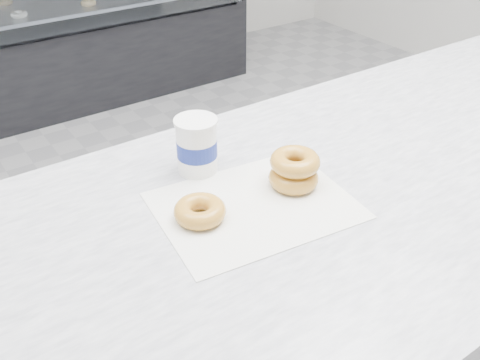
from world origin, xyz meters
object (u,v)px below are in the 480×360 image
(coffee_cup, at_px, (197,145))
(counter, at_px, (392,298))
(display_case, at_px, (49,21))
(donut_single, at_px, (200,211))
(donut_stack, at_px, (294,170))

(coffee_cup, bearing_deg, counter, -27.01)
(counter, xyz_separation_m, display_case, (0.00, 2.72, 0.04))
(counter, distance_m, display_case, 2.72)
(display_case, distance_m, donut_single, 2.75)
(counter, relative_size, display_case, 1.28)
(display_case, height_order, coffee_cup, display_case)
(counter, height_order, coffee_cup, coffee_cup)
(donut_stack, bearing_deg, coffee_cup, 129.14)
(display_case, bearing_deg, coffee_cup, -99.93)
(donut_single, distance_m, coffee_cup, 0.16)
(counter, distance_m, donut_single, 0.70)
(coffee_cup, bearing_deg, donut_stack, -53.91)
(donut_single, xyz_separation_m, donut_stack, (0.20, -0.01, 0.02))
(counter, distance_m, coffee_cup, 0.70)
(donut_single, height_order, donut_stack, donut_stack)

